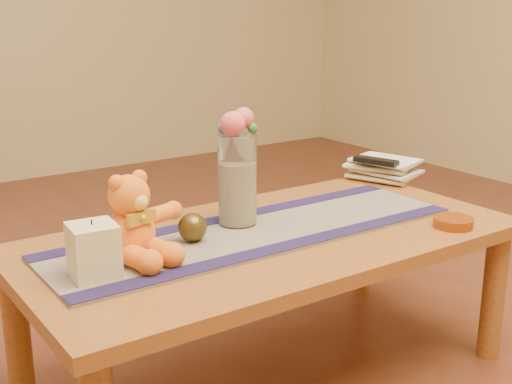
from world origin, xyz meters
TOP-DOWN VIEW (x-y plane):
  - floor at (0.00, 0.00)m, footprint 5.50×5.50m
  - coffee_table_top at (0.00, 0.00)m, footprint 1.40×0.70m
  - table_leg_fr at (0.64, -0.29)m, footprint 0.07×0.07m
  - table_leg_bl at (-0.64, 0.29)m, footprint 0.07×0.07m
  - table_leg_br at (0.64, 0.29)m, footprint 0.07×0.07m
  - persian_runner at (-0.03, 0.02)m, footprint 1.20×0.35m
  - runner_border_near at (-0.03, -0.12)m, footprint 1.20×0.06m
  - runner_border_far at (-0.03, 0.17)m, footprint 1.20×0.06m
  - teddy_bear at (-0.40, 0.04)m, footprint 0.35×0.31m
  - pillar_candle at (-0.53, -0.02)m, footprint 0.12×0.12m
  - candle_wick at (-0.53, -0.02)m, footprint 0.00×0.00m
  - glass_vase at (-0.04, 0.11)m, footprint 0.11×0.11m
  - potpourri_fill at (-0.04, 0.11)m, footprint 0.09×0.09m
  - rose_left at (-0.06, 0.10)m, footprint 0.07×0.07m
  - rose_right at (-0.01, 0.11)m, footprint 0.06×0.06m
  - blue_flower_back at (-0.03, 0.14)m, footprint 0.04×0.04m
  - blue_flower_side at (-0.07, 0.13)m, footprint 0.04×0.04m
  - leaf_sprig at (0.00, 0.09)m, footprint 0.03×0.03m
  - bronze_ball at (-0.22, 0.05)m, footprint 0.09×0.09m
  - book_bottom at (0.61, 0.23)m, footprint 0.24×0.27m
  - book_lower at (0.62, 0.23)m, footprint 0.21×0.26m
  - book_upper at (0.61, 0.23)m, footprint 0.24×0.27m
  - book_top at (0.62, 0.23)m, footprint 0.22×0.26m
  - tv_remote at (0.62, 0.22)m, footprint 0.09×0.17m
  - amber_dish at (0.47, -0.25)m, footprint 0.13×0.13m

SIDE VIEW (x-z plane):
  - floor at x=0.00m, z-range 0.00..0.00m
  - table_leg_fr at x=0.64m, z-range 0.00..0.41m
  - table_leg_bl at x=-0.64m, z-range 0.00..0.41m
  - table_leg_br at x=0.64m, z-range 0.00..0.41m
  - coffee_table_top at x=0.00m, z-range 0.41..0.45m
  - persian_runner at x=-0.03m, z-range 0.45..0.46m
  - runner_border_near at x=-0.03m, z-range 0.46..0.46m
  - runner_border_far at x=-0.03m, z-range 0.46..0.46m
  - book_bottom at x=0.61m, z-range 0.45..0.47m
  - amber_dish at x=0.47m, z-range 0.45..0.48m
  - book_lower at x=0.62m, z-range 0.47..0.49m
  - bronze_ball at x=-0.22m, z-range 0.46..0.54m
  - book_upper at x=0.61m, z-range 0.49..0.51m
  - book_top at x=0.62m, z-range 0.51..0.53m
  - pillar_candle at x=-0.53m, z-range 0.46..0.58m
  - tv_remote at x=0.62m, z-range 0.53..0.54m
  - potpourri_fill at x=-0.04m, z-range 0.46..0.64m
  - teddy_bear at x=-0.40m, z-range 0.46..0.66m
  - glass_vase at x=-0.04m, z-range 0.46..0.72m
  - candle_wick at x=-0.53m, z-range 0.58..0.60m
  - leaf_sprig at x=0.00m, z-range 0.72..0.75m
  - blue_flower_side at x=-0.07m, z-range 0.72..0.76m
  - blue_flower_back at x=-0.03m, z-range 0.72..0.77m
  - rose_left at x=-0.06m, z-range 0.72..0.79m
  - rose_right at x=-0.01m, z-range 0.73..0.79m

